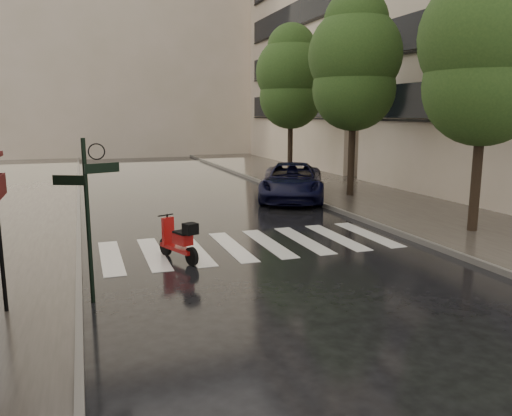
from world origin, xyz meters
TOP-DOWN VIEW (x-y plane):
  - ground at (0.00, 0.00)m, footprint 120.00×120.00m
  - sidewalk_far at (10.25, 12.00)m, footprint 5.50×60.00m
  - curb_near at (-1.45, 12.00)m, footprint 0.12×60.00m
  - curb_far at (7.45, 12.00)m, footprint 0.12×60.00m
  - crosswalk at (2.98, 6.00)m, footprint 7.85×3.20m
  - signpost at (-1.19, 3.00)m, footprint 1.17×0.29m
  - haussmann_far at (16.50, 26.00)m, footprint 8.00×16.00m
  - backdrop_building at (3.00, 38.00)m, footprint 22.00×6.00m
  - tree_near at (9.60, 5.00)m, footprint 3.80×3.80m
  - tree_mid at (9.50, 12.00)m, footprint 3.80×3.80m
  - tree_far at (9.70, 19.00)m, footprint 3.80×3.80m
  - scooter at (0.87, 5.16)m, footprint 0.80×1.53m
  - parked_car at (7.00, 12.47)m, footprint 4.56×5.99m

SIDE VIEW (x-z plane):
  - ground at x=0.00m, z-range 0.00..0.00m
  - crosswalk at x=2.98m, z-range 0.00..0.01m
  - sidewalk_far at x=10.25m, z-range 0.00..0.12m
  - curb_near at x=-1.45m, z-range -0.01..0.15m
  - curb_far at x=7.45m, z-range -0.01..0.15m
  - scooter at x=0.87m, z-range -0.04..1.02m
  - parked_car at x=7.00m, z-range 0.00..1.51m
  - signpost at x=-1.19m, z-range 0.28..3.38m
  - tree_near at x=9.60m, z-range 1.33..9.31m
  - tree_far at x=9.70m, z-range 1.37..9.54m
  - tree_mid at x=9.50m, z-range 1.42..9.76m
  - haussmann_far at x=16.50m, z-range 0.00..18.50m
  - backdrop_building at x=3.00m, z-range 0.00..20.00m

